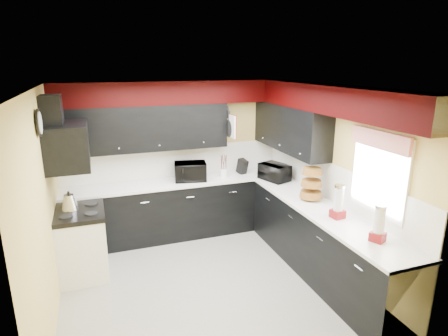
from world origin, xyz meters
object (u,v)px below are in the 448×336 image
object	(u,v)px
knife_block	(242,167)
kettle	(69,202)
microwave	(275,172)
toaster_oven	(190,171)
utensil_crock	(224,173)

from	to	relation	value
knife_block	kettle	world-z (taller)	knife_block
microwave	kettle	size ratio (longest dim) A/B	2.15
knife_block	kettle	xyz separation A→B (m)	(-2.71, -0.69, -0.05)
knife_block	kettle	distance (m)	2.79
microwave	knife_block	bearing A→B (deg)	16.64
toaster_oven	microwave	xyz separation A→B (m)	(1.28, -0.44, -0.01)
toaster_oven	utensil_crock	size ratio (longest dim) A/B	3.62
utensil_crock	kettle	xyz separation A→B (m)	(-2.36, -0.63, 0.01)
toaster_oven	kettle	xyz separation A→B (m)	(-1.79, -0.63, -0.07)
microwave	kettle	bearing A→B (deg)	74.58
microwave	knife_block	size ratio (longest dim) A/B	1.89
microwave	utensil_crock	bearing A→B (deg)	38.96
utensil_crock	knife_block	world-z (taller)	knife_block
microwave	knife_block	xyz separation A→B (m)	(-0.36, 0.50, -0.01)
toaster_oven	microwave	size ratio (longest dim) A/B	1.05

